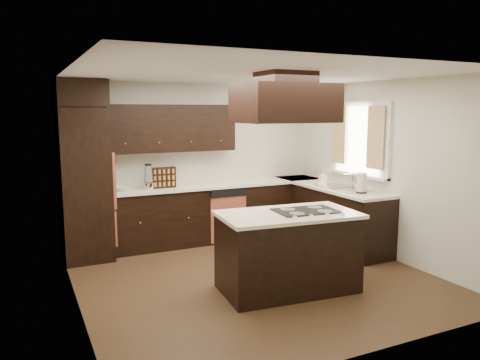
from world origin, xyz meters
The scene contains 30 objects.
floor centered at (0.00, 0.00, -0.01)m, with size 4.20×4.20×0.02m, color brown.
ceiling centered at (0.00, 0.00, 2.51)m, with size 4.20×4.20×0.02m, color silver.
wall_back centered at (0.00, 2.11, 1.25)m, with size 4.20×0.02×2.50m, color beige.
wall_front centered at (0.00, -2.11, 1.25)m, with size 4.20×0.02×2.50m, color beige.
wall_left centered at (-2.11, 0.00, 1.25)m, with size 0.02×4.20×2.50m, color beige.
wall_right centered at (2.11, 0.00, 1.25)m, with size 0.02×4.20×2.50m, color beige.
oven_column centered at (-1.78, 1.71, 1.06)m, with size 0.65×0.75×2.12m, color black.
wall_oven_face centered at (-1.43, 1.71, 1.12)m, with size 0.05×0.62×0.78m, color #B0553C.
base_cabinets_back centered at (0.03, 1.80, 0.44)m, with size 2.93×0.60×0.88m, color black.
base_cabinets_right centered at (1.80, 0.90, 0.44)m, with size 0.60×2.40×0.88m, color black.
countertop_back centered at (0.03, 1.79, 0.90)m, with size 2.93×0.63×0.04m, color #F7E9CD.
countertop_right centered at (1.79, 0.90, 0.90)m, with size 0.63×2.40×0.04m, color #F7E9CD.
upper_cabinets centered at (-0.43, 1.93, 1.81)m, with size 2.00×0.34×0.72m, color black.
dishwasher_front centered at (0.33, 1.50, 0.40)m, with size 0.60×0.05×0.72m, color #B0553C.
window_frame centered at (2.07, 0.55, 1.65)m, with size 0.06×1.32×1.12m, color silver.
window_pane centered at (2.10, 0.55, 1.65)m, with size 0.00×1.20×1.00m, color white.
curtain_left centered at (2.01, 0.13, 1.70)m, with size 0.02×0.34×0.90m, color beige.
curtain_right centered at (2.01, 0.97, 1.70)m, with size 0.02×0.34×0.90m, color beige.
sink_rim centered at (1.80, 0.55, 0.92)m, with size 0.52×0.84×0.01m, color silver.
island centered at (0.17, -0.54, 0.44)m, with size 1.53×0.83×0.88m, color black.
island_top centered at (0.17, -0.54, 0.90)m, with size 1.58×0.89×0.04m, color #F7E9CD.
cooktop centered at (0.40, -0.56, 0.93)m, with size 0.72×0.48×0.01m, color black.
range_hood centered at (0.10, -0.55, 2.16)m, with size 1.05×0.72×0.42m, color black.
hood_duct centered at (0.10, -0.55, 2.44)m, with size 0.55×0.50×0.13m, color black.
blender_base centered at (-0.87, 1.71, 0.97)m, with size 0.15×0.15×0.10m, color silver.
blender_pitcher centered at (-0.87, 1.71, 1.15)m, with size 0.13×0.13×0.26m, color silver.
spice_rack centered at (-0.63, 1.76, 1.08)m, with size 0.38×0.09×0.31m, color black.
mixing_bowl centered at (-1.26, 1.79, 0.95)m, with size 0.26×0.26×0.06m, color silver.
soap_bottle centered at (1.75, 1.01, 1.03)m, with size 0.10×0.10×0.22m, color silver.
paper_towel centered at (1.77, 0.11, 1.07)m, with size 0.14×0.14×0.29m, color silver.
Camera 1 is at (-2.59, -5.03, 2.08)m, focal length 35.00 mm.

